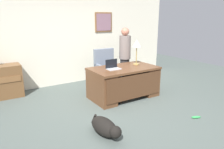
{
  "coord_description": "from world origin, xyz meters",
  "views": [
    {
      "loc": [
        -2.38,
        -3.49,
        1.96
      ],
      "look_at": [
        0.03,
        0.3,
        0.75
      ],
      "focal_mm": 34.64,
      "sensor_mm": 36.0,
      "label": 1
    }
  ],
  "objects_px": {
    "person_standing": "(125,57)",
    "dog_lying": "(105,127)",
    "dog_toy_bone": "(196,117)",
    "desk": "(124,81)",
    "desk_lamp": "(137,45)",
    "laptop": "(113,67)",
    "armchair": "(107,70)"
  },
  "relations": [
    {
      "from": "person_standing",
      "to": "armchair",
      "type": "bearing_deg",
      "value": 159.18
    },
    {
      "from": "laptop",
      "to": "dog_lying",
      "type": "bearing_deg",
      "value": -126.81
    },
    {
      "from": "desk",
      "to": "person_standing",
      "type": "bearing_deg",
      "value": 53.61
    },
    {
      "from": "dog_lying",
      "to": "desk_lamp",
      "type": "xyz_separation_m",
      "value": [
        1.8,
        1.45,
        1.11
      ]
    },
    {
      "from": "person_standing",
      "to": "dog_toy_bone",
      "type": "height_order",
      "value": "person_standing"
    },
    {
      "from": "desk",
      "to": "dog_toy_bone",
      "type": "xyz_separation_m",
      "value": [
        0.52,
        -1.74,
        -0.38
      ]
    },
    {
      "from": "laptop",
      "to": "dog_toy_bone",
      "type": "relative_size",
      "value": 1.63
    },
    {
      "from": "armchair",
      "to": "person_standing",
      "type": "bearing_deg",
      "value": -20.82
    },
    {
      "from": "desk",
      "to": "laptop",
      "type": "relative_size",
      "value": 5.13
    },
    {
      "from": "dog_lying",
      "to": "desk_lamp",
      "type": "distance_m",
      "value": 2.57
    },
    {
      "from": "desk",
      "to": "laptop",
      "type": "height_order",
      "value": "laptop"
    },
    {
      "from": "dog_lying",
      "to": "dog_toy_bone",
      "type": "distance_m",
      "value": 1.9
    },
    {
      "from": "armchair",
      "to": "dog_lying",
      "type": "relative_size",
      "value": 1.35
    },
    {
      "from": "dog_toy_bone",
      "to": "dog_lying",
      "type": "bearing_deg",
      "value": 167.19
    },
    {
      "from": "desk",
      "to": "armchair",
      "type": "height_order",
      "value": "armchair"
    },
    {
      "from": "armchair",
      "to": "person_standing",
      "type": "xyz_separation_m",
      "value": [
        0.49,
        -0.19,
        0.38
      ]
    },
    {
      "from": "desk",
      "to": "desk_lamp",
      "type": "distance_m",
      "value": 0.99
    },
    {
      "from": "person_standing",
      "to": "dog_lying",
      "type": "xyz_separation_m",
      "value": [
        -1.89,
        -2.07,
        -0.71
      ]
    },
    {
      "from": "armchair",
      "to": "laptop",
      "type": "height_order",
      "value": "armchair"
    },
    {
      "from": "armchair",
      "to": "person_standing",
      "type": "height_order",
      "value": "person_standing"
    },
    {
      "from": "laptop",
      "to": "person_standing",
      "type": "bearing_deg",
      "value": 39.37
    },
    {
      "from": "desk_lamp",
      "to": "laptop",
      "type": "bearing_deg",
      "value": -173.35
    },
    {
      "from": "laptop",
      "to": "dog_toy_bone",
      "type": "bearing_deg",
      "value": -65.09
    },
    {
      "from": "dog_toy_bone",
      "to": "desk",
      "type": "bearing_deg",
      "value": 106.63
    },
    {
      "from": "person_standing",
      "to": "desk_lamp",
      "type": "relative_size",
      "value": 2.62
    },
    {
      "from": "armchair",
      "to": "dog_toy_bone",
      "type": "height_order",
      "value": "armchair"
    },
    {
      "from": "desk",
      "to": "dog_toy_bone",
      "type": "relative_size",
      "value": 8.37
    },
    {
      "from": "laptop",
      "to": "dog_toy_bone",
      "type": "xyz_separation_m",
      "value": [
        0.83,
        -1.78,
        -0.79
      ]
    },
    {
      "from": "dog_lying",
      "to": "person_standing",
      "type": "bearing_deg",
      "value": 47.72
    },
    {
      "from": "desk_lamp",
      "to": "dog_lying",
      "type": "bearing_deg",
      "value": -141.11
    },
    {
      "from": "dog_lying",
      "to": "laptop",
      "type": "relative_size",
      "value": 2.5
    },
    {
      "from": "person_standing",
      "to": "laptop",
      "type": "height_order",
      "value": "person_standing"
    }
  ]
}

